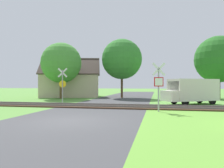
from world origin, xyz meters
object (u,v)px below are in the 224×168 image
object	(u,v)px
stop_sign_near	(159,84)
crossing_sign_far	(62,83)
tree_far	(218,59)
tree_left	(61,63)
mail_truck	(191,90)
house	(71,84)
tree_center	(122,59)

from	to	relation	value
stop_sign_near	crossing_sign_far	distance (m)	9.40
stop_sign_near	tree_far	size ratio (longest dim) A/B	0.41
stop_sign_near	tree_far	bearing A→B (deg)	-127.87
crossing_sign_far	tree_left	distance (m)	8.01
tree_far	mail_truck	xyz separation A→B (m)	(-4.46, -8.78, -3.62)
house	tree_center	xyz separation A→B (m)	(7.45, -0.81, 3.26)
mail_truck	house	bearing A→B (deg)	28.27
house	tree_center	size ratio (longest dim) A/B	1.19
tree_left	mail_truck	distance (m)	15.79
crossing_sign_far	house	size ratio (longest dim) A/B	0.36
tree_far	mail_truck	size ratio (longest dim) A/B	1.51
tree_far	mail_truck	distance (m)	10.49
tree_left	mail_truck	bearing A→B (deg)	-18.70
tree_far	tree_left	bearing A→B (deg)	-168.67
stop_sign_near	tree_center	bearing A→B (deg)	-82.82
tree_far	crossing_sign_far	bearing A→B (deg)	-146.02
tree_left	mail_truck	world-z (taller)	tree_left
stop_sign_near	crossing_sign_far	xyz separation A→B (m)	(-8.50, 4.02, 0.06)
stop_sign_near	crossing_sign_far	world-z (taller)	crossing_sign_far
crossing_sign_far	mail_truck	bearing A→B (deg)	-4.51
house	crossing_sign_far	bearing A→B (deg)	-85.54
mail_truck	tree_center	bearing A→B (deg)	11.98
house	tree_center	world-z (taller)	tree_center
house	tree_far	distance (m)	19.64
crossing_sign_far	stop_sign_near	bearing A→B (deg)	-39.19
tree_far	tree_center	world-z (taller)	tree_far
tree_left	house	bearing A→B (deg)	94.50
crossing_sign_far	tree_left	size ratio (longest dim) A/B	0.47
stop_sign_near	tree_left	world-z (taller)	tree_left
house	mail_truck	size ratio (longest dim) A/B	1.78
crossing_sign_far	tree_center	size ratio (longest dim) A/B	0.42
tree_left	tree_center	size ratio (longest dim) A/B	0.90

